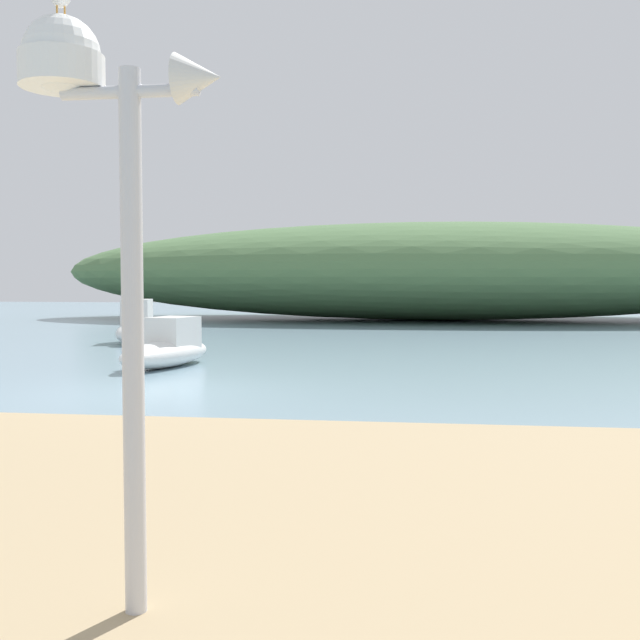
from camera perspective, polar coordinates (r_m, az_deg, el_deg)
The scene contains 5 objects.
ground_plane at distance 14.23m, azimuth -12.50°, elevation -5.40°, with size 120.00×120.00×0.00m, color #7A99A8.
distant_hill at distance 41.22m, azimuth 8.66°, elevation 3.72°, with size 41.45×14.36×5.30m, color #517547.
mast_structure at distance 4.35m, azimuth -16.97°, elevation 13.64°, with size 1.12×0.46×3.29m.
motorboat_far_left at distance 18.29m, azimuth -11.63°, elevation -2.15°, with size 1.84×3.62×1.20m.
motorboat_mid_channel at distance 25.81m, azimuth -13.97°, elevation -0.54°, with size 1.79×3.54×1.47m.
Camera 1 is at (4.86, -13.21, 2.04)m, focal length 41.64 mm.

